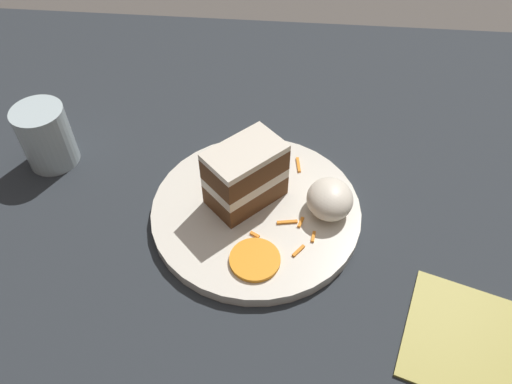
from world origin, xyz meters
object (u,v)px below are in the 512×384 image
plate (256,211)px  drinking_glass (47,140)px  cake_slice (245,175)px  cream_dollop (330,199)px  orange_garnish (255,260)px

plate → drinking_glass: drinking_glass is taller
cake_slice → drinking_glass: (-0.06, -0.29, -0.02)m
plate → cake_slice: cake_slice is taller
cream_dollop → plate: bearing=-87.0°
cream_dollop → orange_garnish: size_ratio=1.07×
cream_dollop → orange_garnish: (0.09, -0.09, -0.02)m
plate → cream_dollop: 0.10m
cake_slice → cream_dollop: cake_slice is taller
plate → cake_slice: size_ratio=2.48×
cake_slice → cream_dollop: size_ratio=1.67×
orange_garnish → drinking_glass: 0.35m
orange_garnish → drinking_glass: drinking_glass is taller
cake_slice → orange_garnish: cake_slice is taller
cream_dollop → cake_slice: bearing=-95.9°
plate → drinking_glass: bearing=-104.5°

